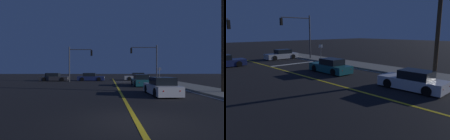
# 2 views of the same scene
# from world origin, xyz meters

# --- Properties ---
(sidewalk_right) EXTENTS (3.20, 43.77, 0.15)m
(sidewalk_right) POSITION_xyz_m (7.91, 12.16, 0.07)
(sidewalk_right) COLOR slate
(sidewalk_right) RESTS_ON ground
(lane_line_center) EXTENTS (0.20, 41.34, 0.01)m
(lane_line_center) POSITION_xyz_m (0.00, 12.16, 0.01)
(lane_line_center) COLOR gold
(lane_line_center) RESTS_ON ground
(lane_line_edge_right) EXTENTS (0.16, 41.34, 0.01)m
(lane_line_edge_right) POSITION_xyz_m (6.06, 12.16, 0.01)
(lane_line_edge_right) COLOR silver
(lane_line_edge_right) RESTS_ON ground
(stop_bar) EXTENTS (6.31, 0.50, 0.01)m
(stop_bar) POSITION_xyz_m (3.15, 22.82, 0.01)
(stop_bar) COLOR silver
(stop_bar) RESTS_ON ground
(car_far_approaching_silver) EXTENTS (4.55, 1.93, 1.34)m
(car_far_approaching_silver) POSITION_xyz_m (4.23, 28.03, 0.58)
(car_far_approaching_silver) COLOR #B2B5BA
(car_far_approaching_silver) RESTS_ON ground
(car_following_oncoming_white) EXTENTS (1.98, 4.49, 1.34)m
(car_following_oncoming_white) POSITION_xyz_m (3.00, 7.42, 0.58)
(car_following_oncoming_white) COLOR silver
(car_following_oncoming_white) RESTS_ON ground
(car_mid_block_teal) EXTENTS (1.85, 4.55, 1.34)m
(car_mid_block_teal) POSITION_xyz_m (2.84, 15.76, 0.58)
(car_mid_block_teal) COLOR #195960
(car_mid_block_teal) RESTS_ON ground
(traffic_signal_near_right) EXTENTS (4.48, 0.28, 6.00)m
(traffic_signal_near_right) POSITION_xyz_m (5.52, 25.12, 4.03)
(traffic_signal_near_right) COLOR #38383D
(traffic_signal_near_right) RESTS_ON ground
(utility_pole_right) EXTENTS (1.51, 0.35, 9.89)m
(utility_pole_right) POSITION_xyz_m (8.21, 8.18, 5.07)
(utility_pole_right) COLOR #42301E
(utility_pole_right) RESTS_ON ground
(street_sign_corner) EXTENTS (0.55, 0.14, 2.24)m
(street_sign_corner) POSITION_xyz_m (6.81, 22.32, 1.51)
(street_sign_corner) COLOR slate
(street_sign_corner) RESTS_ON ground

